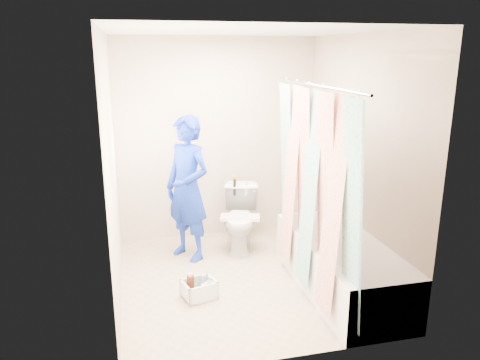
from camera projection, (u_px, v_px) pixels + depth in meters
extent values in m
plane|color=tan|center=(243.00, 279.00, 4.73)|extent=(2.60, 2.60, 0.00)
cube|color=silver|center=(244.00, 31.00, 4.09)|extent=(2.40, 2.60, 0.02)
cube|color=beige|center=(218.00, 139.00, 5.63)|extent=(2.40, 0.02, 2.40)
cube|color=beige|center=(289.00, 207.00, 3.19)|extent=(2.40, 0.02, 2.40)
cube|color=beige|center=(112.00, 171.00, 4.14)|extent=(0.02, 2.60, 2.40)
cube|color=beige|center=(360.00, 157.00, 4.68)|extent=(0.02, 2.60, 2.40)
cube|color=white|center=(340.00, 266.00, 4.46)|extent=(0.70, 1.75, 0.50)
cube|color=white|center=(342.00, 246.00, 4.40)|extent=(0.58, 1.63, 0.06)
cylinder|color=silver|center=(316.00, 85.00, 3.93)|extent=(0.02, 1.90, 0.02)
cube|color=white|center=(311.00, 191.00, 4.18)|extent=(0.06, 1.75, 1.80)
imported|color=white|center=(241.00, 219.00, 5.39)|extent=(0.58, 0.79, 0.72)
cube|color=white|center=(240.00, 217.00, 5.26)|extent=(0.48, 0.30, 0.03)
cylinder|color=black|center=(235.00, 187.00, 5.49)|extent=(0.03, 0.03, 0.21)
cylinder|color=#C78F17|center=(235.00, 177.00, 5.46)|extent=(0.06, 0.06, 0.03)
cylinder|color=silver|center=(246.00, 188.00, 5.49)|extent=(0.03, 0.03, 0.17)
imported|color=#0F259A|center=(188.00, 189.00, 5.05)|extent=(0.65, 0.69, 1.59)
cube|color=silver|center=(199.00, 297.00, 4.37)|extent=(0.35, 0.31, 0.03)
cube|color=silver|center=(186.00, 293.00, 4.28)|extent=(0.08, 0.23, 0.18)
cube|color=silver|center=(212.00, 286.00, 4.41)|extent=(0.08, 0.23, 0.18)
cube|color=silver|center=(204.00, 295.00, 4.26)|extent=(0.29, 0.10, 0.18)
cube|color=silver|center=(195.00, 285.00, 4.44)|extent=(0.29, 0.10, 0.18)
cylinder|color=#441D0D|center=(191.00, 286.00, 4.34)|extent=(0.07, 0.07, 0.20)
cylinder|color=silver|center=(203.00, 283.00, 4.41)|extent=(0.06, 0.06, 0.18)
cylinder|color=beige|center=(203.00, 291.00, 4.32)|extent=(0.04, 0.04, 0.13)
cylinder|color=#441D0D|center=(195.00, 297.00, 4.27)|extent=(0.06, 0.06, 0.06)
cylinder|color=gold|center=(195.00, 293.00, 4.27)|extent=(0.06, 0.06, 0.01)
imported|color=silver|center=(209.00, 286.00, 4.35)|extent=(0.12, 0.12, 0.19)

